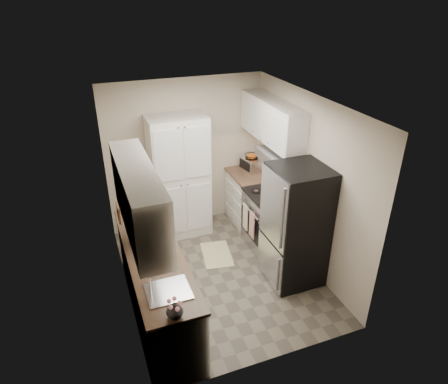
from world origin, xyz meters
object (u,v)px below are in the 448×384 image
at_px(microwave, 153,225).
at_px(wine_bottle, 138,209).
at_px(electric_range, 270,220).
at_px(pantry_cabinet, 180,177).
at_px(toaster_oven, 253,164).
at_px(refrigerator, 296,226).

bearing_deg(microwave, wine_bottle, 37.78).
bearing_deg(wine_bottle, microwave, -76.31).
bearing_deg(microwave, electric_range, -52.87).
height_order(pantry_cabinet, toaster_oven, pantry_cabinet).
height_order(electric_range, toaster_oven, toaster_oven).
relative_size(refrigerator, wine_bottle, 4.96).
xyz_separation_m(refrigerator, toaster_oven, (0.15, 1.74, 0.18)).
bearing_deg(refrigerator, electric_range, 87.52).
bearing_deg(pantry_cabinet, refrigerator, -56.54).
relative_size(pantry_cabinet, refrigerator, 1.18).
bearing_deg(refrigerator, pantry_cabinet, 123.46).
xyz_separation_m(pantry_cabinet, refrigerator, (1.14, -1.73, -0.15)).
xyz_separation_m(microwave, wine_bottle, (-0.10, 0.42, 0.03)).
distance_m(microwave, toaster_oven, 2.43).
relative_size(refrigerator, microwave, 3.24).
height_order(wine_bottle, toaster_oven, wine_bottle).
bearing_deg(pantry_cabinet, toaster_oven, 0.74).
distance_m(electric_range, wine_bottle, 2.08).
height_order(pantry_cabinet, electric_range, pantry_cabinet).
bearing_deg(microwave, toaster_oven, -31.34).
xyz_separation_m(electric_range, toaster_oven, (0.12, 0.94, 0.55)).
bearing_deg(electric_range, wine_bottle, -179.47).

